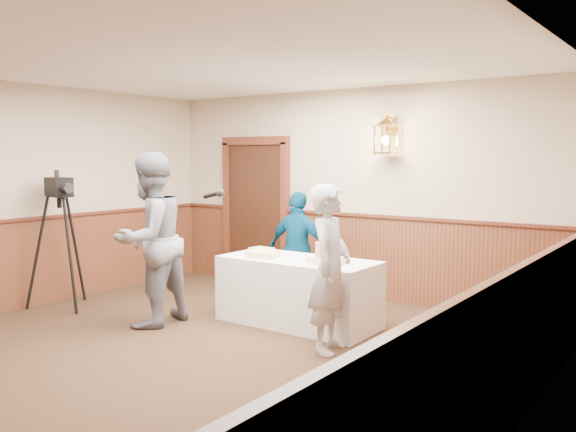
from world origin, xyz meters
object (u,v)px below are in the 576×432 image
Objects in this scene: tiered_cake at (328,251)px; interviewer at (150,240)px; display_table at (298,291)px; tv_camera_rig at (61,250)px; sheet_cake_green at (262,250)px; baker at (330,268)px; assistant_p at (299,249)px; sheet_cake_yellow at (263,254)px.

tiered_cake is 2.00m from interviewer.
interviewer reaches higher than display_table.
interviewer reaches higher than tv_camera_rig.
tiered_cake is 1.53× the size of sheet_cake_green.
display_table is at bearing 170.80° from tiered_cake.
display_table is at bearing 38.71° from baker.
sheet_cake_green is 0.61m from assistant_p.
tiered_cake is at bearing -9.36° from sheet_cake_green.
baker is (2.13, 0.37, -0.15)m from interviewer.
sheet_cake_green is 0.13× the size of interviewer.
baker is at bearing -37.71° from display_table.
baker is at bearing -27.10° from sheet_cake_green.
tiered_cake is at bearing -9.20° from display_table.
tiered_cake reaches higher than sheet_cake_yellow.
tv_camera_rig is at bearing 35.38° from assistant_p.
sheet_cake_yellow is at bearing 93.78° from assistant_p.
tv_camera_rig is (-3.27, -1.04, -0.15)m from tiered_cake.
assistant_p is at bearing 95.64° from sheet_cake_yellow.
tiered_cake is 0.24× the size of baker.
baker is 1.00× the size of tv_camera_rig.
interviewer is at bearing 17.82° from tv_camera_rig.
interviewer reaches higher than sheet_cake_green.
baker is (1.18, -0.47, 0.03)m from sheet_cake_yellow.
interviewer is 1.19× the size of baker.
sheet_cake_green is at bearing 142.62° from interviewer.
interviewer is 1.19× the size of tv_camera_rig.
tv_camera_rig is (-3.63, -0.49, -0.08)m from baker.
sheet_cake_green is at bearing 41.75° from tv_camera_rig.
sheet_cake_green is at bearing 49.31° from baker.
sheet_cake_yellow is 0.20× the size of tv_camera_rig.
sheet_cake_yellow is 0.84m from assistant_p.
sheet_cake_yellow is 1.27m from baker.
sheet_cake_yellow is 0.33m from sheet_cake_green.
interviewer is (-0.95, -0.84, 0.19)m from sheet_cake_yellow.
display_table is 0.73m from sheet_cake_green.
sheet_cake_yellow is at bearing -174.71° from tiered_cake.
tv_camera_rig is (-2.84, -1.11, 0.36)m from display_table.
baker is (1.40, -0.72, 0.04)m from sheet_cake_green.
tiered_cake is 0.24× the size of tv_camera_rig.
sheet_cake_green is 1.57m from baker.
sheet_cake_yellow reaches higher than display_table.
assistant_p reaches higher than tiered_cake.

